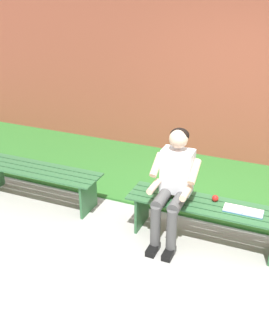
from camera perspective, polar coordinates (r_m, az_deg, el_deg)
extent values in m
cube|color=#9E9E99|center=(4.25, -8.94, -14.09)|extent=(10.00, 7.00, 0.04)
cube|color=#2D6B28|center=(6.02, 2.80, -0.53)|extent=(9.00, 1.99, 0.03)
cube|color=#9E4C38|center=(6.33, 11.68, 13.31)|extent=(9.50, 0.24, 2.74)
cube|color=#2D6038|center=(4.53, 10.68, -4.16)|extent=(1.73, 0.12, 0.02)
cube|color=#2D6038|center=(4.44, 10.35, -4.85)|extent=(1.73, 0.12, 0.02)
cube|color=#2D6038|center=(4.34, 10.00, -5.56)|extent=(1.73, 0.12, 0.02)
cube|color=#2D6038|center=(4.24, 9.63, -6.31)|extent=(1.73, 0.12, 0.02)
cube|color=#2D6038|center=(4.69, 1.07, -5.91)|extent=(0.03, 0.40, 0.45)
cube|color=#2D6038|center=(5.37, -12.89, 0.57)|extent=(1.74, 0.12, 0.02)
cube|color=#2D6038|center=(5.28, -13.59, 0.08)|extent=(1.74, 0.12, 0.02)
cube|color=#2D6038|center=(5.20, -14.31, -0.42)|extent=(1.74, 0.12, 0.02)
cube|color=#2D6038|center=(5.12, -15.05, -0.94)|extent=(1.74, 0.12, 0.02)
cube|color=#2D6038|center=(4.98, -6.65, -4.04)|extent=(0.03, 0.40, 0.45)
cube|color=silver|center=(4.32, 6.16, -0.44)|extent=(0.34, 0.20, 0.50)
sphere|color=beige|center=(4.16, 6.36, 4.20)|extent=(0.20, 0.20, 0.20)
ellipsoid|color=black|center=(4.17, 6.51, 4.72)|extent=(0.20, 0.19, 0.15)
cylinder|color=#4C4C4C|center=(4.25, 6.33, -4.78)|extent=(0.13, 0.40, 0.13)
cylinder|color=#4C4C4C|center=(4.29, 4.04, -4.31)|extent=(0.13, 0.40, 0.13)
cylinder|color=#4C4C4C|center=(4.23, 5.33, -9.18)|extent=(0.11, 0.11, 0.54)
cube|color=black|center=(4.32, 4.94, -12.14)|extent=(0.10, 0.22, 0.07)
cylinder|color=#4C4C4C|center=(4.28, 3.02, -8.66)|extent=(0.11, 0.11, 0.54)
cube|color=black|center=(4.37, 2.66, -11.59)|extent=(0.10, 0.22, 0.07)
cylinder|color=beige|center=(4.17, 8.61, -0.53)|extent=(0.08, 0.28, 0.23)
cylinder|color=beige|center=(4.12, 7.43, -3.60)|extent=(0.07, 0.26, 0.07)
cylinder|color=beige|center=(4.28, 3.20, 0.45)|extent=(0.08, 0.28, 0.23)
cylinder|color=beige|center=(4.22, 2.78, -2.69)|extent=(0.07, 0.26, 0.07)
sphere|color=red|center=(4.43, 11.53, -4.29)|extent=(0.07, 0.07, 0.07)
cube|color=white|center=(4.32, 16.71, -6.16)|extent=(0.20, 0.15, 0.02)
cube|color=white|center=(4.34, 14.02, -5.67)|extent=(0.20, 0.15, 0.02)
cube|color=#1E478C|center=(4.33, 15.35, -6.02)|extent=(0.41, 0.16, 0.01)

